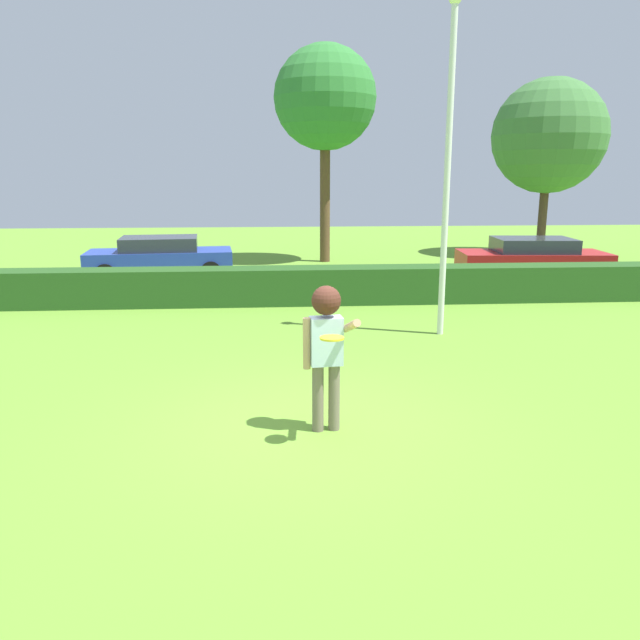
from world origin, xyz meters
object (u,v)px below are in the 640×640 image
object	(u,v)px
frisbee	(332,338)
parked_car_blue	(160,256)
person	(326,339)
birch_tree	(549,136)
lamppost	(448,155)
parked_car_red	(532,257)
oak_tree	(325,99)

from	to	relation	value
frisbee	parked_car_blue	bearing A→B (deg)	108.45
person	birch_tree	world-z (taller)	birch_tree
birch_tree	lamppost	bearing A→B (deg)	-121.02
parked_car_red	oak_tree	size ratio (longest dim) A/B	0.59
parked_car_blue	oak_tree	world-z (taller)	oak_tree
person	parked_car_red	size ratio (longest dim) A/B	0.42
parked_car_red	birch_tree	world-z (taller)	birch_tree
parked_car_blue	oak_tree	xyz separation A→B (m)	(5.20, 3.40, 4.85)
birch_tree	frisbee	bearing A→B (deg)	-120.00
parked_car_blue	parked_car_red	distance (m)	10.98
parked_car_red	birch_tree	distance (m)	7.39
parked_car_blue	birch_tree	xyz separation A→B (m)	(13.66, 4.61, 3.74)
frisbee	birch_tree	xyz separation A→B (m)	(9.63, 16.68, 3.13)
frisbee	oak_tree	size ratio (longest dim) A/B	0.04
person	parked_car_red	bearing A→B (deg)	56.51
lamppost	birch_tree	distance (m)	13.68
frisbee	lamppost	world-z (taller)	lamppost
birch_tree	parked_car_red	bearing A→B (deg)	-115.41
person	oak_tree	bearing A→B (deg)	85.44
parked_car_red	frisbee	bearing A→B (deg)	-122.26
person	parked_car_red	distance (m)	12.55
parked_car_red	birch_tree	bearing A→B (deg)	64.59
person	parked_car_red	xyz separation A→B (m)	(6.92, 10.46, -0.47)
birch_tree	parked_car_blue	bearing A→B (deg)	-161.35
frisbee	oak_tree	distance (m)	16.09
oak_tree	parked_car_red	bearing A→B (deg)	-38.49
lamppost	parked_car_blue	bearing A→B (deg)	133.07
lamppost	oak_tree	bearing A→B (deg)	97.73
lamppost	birch_tree	bearing A→B (deg)	58.98
frisbee	parked_car_red	bearing A→B (deg)	57.74
frisbee	parked_car_red	world-z (taller)	frisbee
lamppost	oak_tree	xyz separation A→B (m)	(-1.42, 10.49, 2.13)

